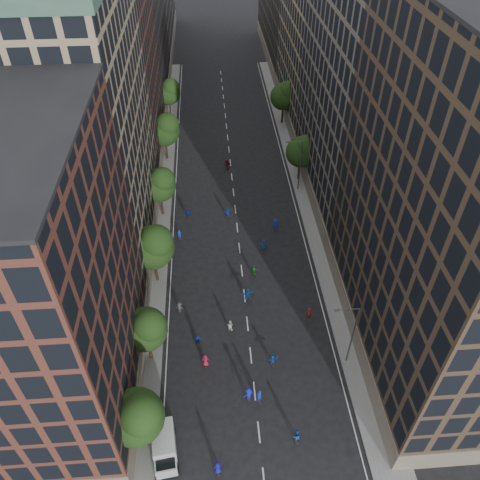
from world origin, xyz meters
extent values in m
plane|color=black|center=(0.00, 40.00, 0.00)|extent=(240.00, 240.00, 0.00)
cube|color=slate|center=(-12.00, 47.50, 0.07)|extent=(4.00, 105.00, 0.15)
cube|color=slate|center=(12.00, 47.50, 0.07)|extent=(4.00, 105.00, 0.15)
cube|color=#532A1F|center=(-19.00, 11.00, 15.00)|extent=(14.00, 22.00, 30.00)
cube|color=#8E7A5D|center=(-19.00, 35.00, 17.00)|extent=(14.00, 26.00, 34.00)
cube|color=#532A1F|center=(-19.00, 58.00, 14.00)|extent=(14.00, 20.00, 28.00)
cube|color=#2D241E|center=(-19.00, 82.00, 16.00)|extent=(14.00, 28.00, 32.00)
cube|color=#413123|center=(19.00, 15.00, 18.00)|extent=(14.00, 30.00, 36.00)
cube|color=#5C544C|center=(19.00, 44.00, 16.50)|extent=(14.00, 28.00, 33.00)
cube|color=#8E7A5D|center=(19.00, 71.00, 17.50)|extent=(14.00, 26.00, 35.00)
cylinder|color=black|center=(-11.20, 4.00, 1.98)|extent=(0.36, 0.36, 3.96)
sphere|color=black|center=(-11.20, 4.00, 5.58)|extent=(5.20, 5.20, 5.20)
sphere|color=black|center=(-10.55, 3.48, 6.88)|extent=(3.90, 3.90, 3.90)
cylinder|color=black|center=(-11.20, 14.00, 1.85)|extent=(0.36, 0.36, 3.70)
sphere|color=black|center=(-11.20, 14.00, 5.21)|extent=(4.80, 4.80, 4.80)
sphere|color=black|center=(-10.60, 13.52, 6.41)|extent=(3.60, 3.60, 3.60)
cylinder|color=black|center=(-11.20, 26.00, 2.11)|extent=(0.36, 0.36, 4.22)
sphere|color=black|center=(-11.20, 26.00, 5.95)|extent=(5.60, 5.60, 5.60)
sphere|color=black|center=(-10.50, 25.44, 7.35)|extent=(4.20, 4.20, 4.20)
cylinder|color=black|center=(-11.20, 40.00, 1.94)|extent=(0.36, 0.36, 3.87)
sphere|color=black|center=(-11.20, 40.00, 5.46)|extent=(5.00, 5.00, 5.00)
sphere|color=black|center=(-10.57, 39.50, 6.71)|extent=(3.75, 3.75, 3.75)
cylinder|color=black|center=(-11.20, 56.00, 2.02)|extent=(0.36, 0.36, 4.05)
sphere|color=black|center=(-11.20, 56.00, 5.70)|extent=(5.40, 5.40, 5.40)
sphere|color=black|center=(-10.52, 55.46, 7.05)|extent=(4.05, 4.05, 4.05)
cylinder|color=black|center=(-11.20, 72.00, 1.89)|extent=(0.36, 0.36, 3.78)
sphere|color=black|center=(-11.20, 72.00, 5.33)|extent=(4.80, 4.80, 4.80)
sphere|color=black|center=(-10.60, 71.52, 6.53)|extent=(3.60, 3.60, 3.60)
cylinder|color=black|center=(11.20, 48.00, 1.87)|extent=(0.36, 0.36, 3.74)
sphere|color=black|center=(11.20, 48.00, 5.27)|extent=(5.00, 5.00, 5.00)
sphere|color=black|center=(11.82, 47.50, 6.52)|extent=(3.75, 3.75, 3.75)
cylinder|color=black|center=(11.20, 68.00, 1.98)|extent=(0.36, 0.36, 3.96)
sphere|color=black|center=(11.20, 68.00, 5.58)|extent=(5.20, 5.20, 5.20)
sphere|color=black|center=(11.85, 67.48, 6.88)|extent=(3.90, 3.90, 3.90)
cylinder|color=#595B60|center=(10.60, 12.00, 4.50)|extent=(0.18, 0.18, 9.00)
cylinder|color=#595B60|center=(9.40, 12.00, 9.00)|extent=(2.40, 0.12, 0.12)
cube|color=#595B60|center=(8.30, 12.00, 8.95)|extent=(0.50, 0.22, 0.15)
cylinder|color=#595B60|center=(10.60, 45.00, 4.50)|extent=(0.18, 0.18, 9.00)
cylinder|color=#595B60|center=(9.40, 45.00, 9.00)|extent=(2.40, 0.12, 0.12)
cube|color=#595B60|center=(8.30, 45.00, 8.95)|extent=(0.50, 0.22, 0.15)
cube|color=silver|center=(-9.15, 3.59, 1.43)|extent=(2.49, 3.78, 2.17)
cube|color=silver|center=(-8.89, 1.43, 1.04)|extent=(2.15, 1.81, 1.38)
cube|color=black|center=(-8.89, 1.43, 1.68)|extent=(1.92, 1.49, 0.10)
cylinder|color=black|center=(-9.83, 1.02, 0.38)|extent=(0.34, 0.77, 0.75)
cylinder|color=black|center=(-7.87, 1.26, 0.38)|extent=(0.34, 0.77, 0.75)
cylinder|color=black|center=(-10.30, 4.84, 0.38)|extent=(0.34, 0.77, 0.75)
cylinder|color=black|center=(-8.34, 5.08, 0.38)|extent=(0.34, 0.77, 0.75)
imported|color=#151294|center=(-4.18, 1.00, 0.85)|extent=(0.90, 0.66, 1.69)
imported|color=navy|center=(0.35, 7.83, 0.97)|extent=(0.82, 0.68, 1.94)
imported|color=#1546AD|center=(3.49, 3.43, 0.88)|extent=(1.01, 0.89, 1.76)
imported|color=#161EB2|center=(-0.73, 8.12, 0.95)|extent=(1.39, 1.07, 1.90)
imported|color=#143BA8|center=(-5.91, 15.44, 0.80)|extent=(0.97, 0.49, 1.59)
imported|color=blue|center=(2.31, 12.15, 0.75)|extent=(1.47, 0.80, 1.51)
imported|color=maroon|center=(-5.10, 12.59, 0.86)|extent=(0.85, 0.56, 1.72)
imported|color=maroon|center=(7.44, 18.33, 0.87)|extent=(0.69, 0.51, 1.73)
imported|color=white|center=(-2.14, 17.25, 0.78)|extent=(0.92, 0.83, 1.56)
imported|color=#414045|center=(-8.13, 20.43, 0.76)|extent=(1.09, 0.79, 1.52)
imported|color=#1D6026|center=(1.54, 25.98, 0.87)|extent=(1.10, 0.70, 1.74)
imported|color=#124493|center=(0.36, 21.85, 0.96)|extent=(1.87, 1.01, 1.92)
imported|color=#114191|center=(3.41, 31.03, 0.82)|extent=(0.81, 0.53, 1.64)
imported|color=#1540AF|center=(-8.50, 34.16, 0.76)|extent=(0.61, 0.45, 1.52)
imported|color=#1536AA|center=(-1.31, 38.71, 0.85)|extent=(0.91, 0.76, 1.71)
imported|color=#132EA2|center=(5.59, 35.10, 0.97)|extent=(1.28, 0.77, 1.94)
imported|color=navy|center=(-7.26, 38.72, 0.89)|extent=(1.09, 0.58, 1.78)
imported|color=maroon|center=(-0.64, 52.00, 0.91)|extent=(1.77, 1.15, 1.83)
camera|label=1|loc=(-3.45, -17.18, 44.99)|focal=35.00mm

